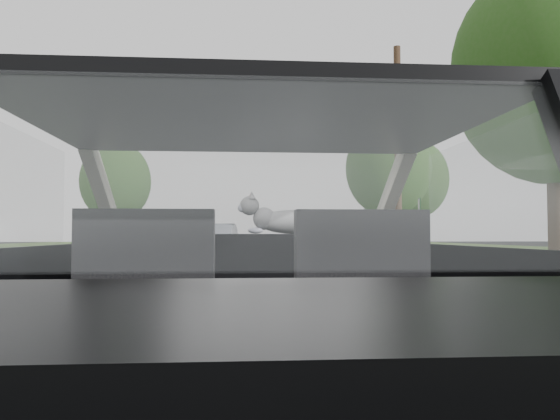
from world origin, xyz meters
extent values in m
cube|color=black|center=(0.00, 0.00, 0.72)|extent=(1.80, 4.00, 1.45)
cube|color=black|center=(0.00, 0.62, 0.85)|extent=(1.58, 0.45, 0.30)
cube|color=black|center=(-0.40, -0.29, 0.88)|extent=(0.50, 0.72, 0.42)
cube|color=black|center=(0.40, -0.29, 0.88)|extent=(0.50, 0.72, 0.42)
torus|color=black|center=(-0.40, 0.33, 0.92)|extent=(0.36, 0.36, 0.04)
ellipsoid|color=gray|center=(0.23, 0.57, 1.07)|extent=(0.52, 0.18, 0.23)
cube|color=gray|center=(4.30, 10.00, 0.58)|extent=(0.05, 90.00, 0.32)
imported|color=#9399A6|center=(-0.96, 17.84, 0.70)|extent=(2.07, 4.38, 1.39)
cube|color=#134D1B|center=(6.67, 17.37, 1.16)|extent=(0.34, 0.92, 2.33)
cylinder|color=#503627|center=(6.61, 19.84, 4.47)|extent=(0.31, 0.31, 8.93)
camera|label=1|loc=(-0.06, -2.43, 1.00)|focal=35.00mm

